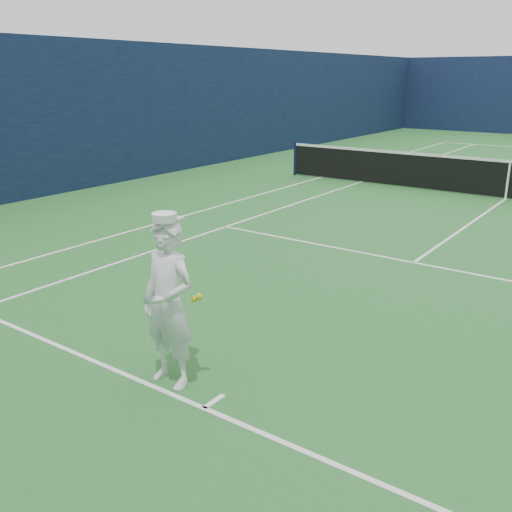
# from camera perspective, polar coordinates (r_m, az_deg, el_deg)

# --- Properties ---
(ground) EXTENTS (80.00, 80.00, 0.00)m
(ground) POSITION_cam_1_polar(r_m,az_deg,el_deg) (16.10, 23.67, 5.22)
(ground) COLOR #27682B
(ground) RESTS_ON ground
(court_markings) EXTENTS (11.03, 23.83, 0.01)m
(court_markings) POSITION_cam_1_polar(r_m,az_deg,el_deg) (16.09, 23.67, 5.23)
(court_markings) COLOR white
(court_markings) RESTS_ON ground
(tennis_net) EXTENTS (12.88, 0.09, 1.07)m
(tennis_net) POSITION_cam_1_polar(r_m,az_deg,el_deg) (16.00, 23.91, 7.15)
(tennis_net) COLOR #141E4C
(tennis_net) RESTS_ON ground
(tennis_player) EXTENTS (0.77, 0.47, 1.81)m
(tennis_player) POSITION_cam_1_polar(r_m,az_deg,el_deg) (5.79, -8.73, -4.72)
(tennis_player) COLOR white
(tennis_player) RESTS_ON ground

